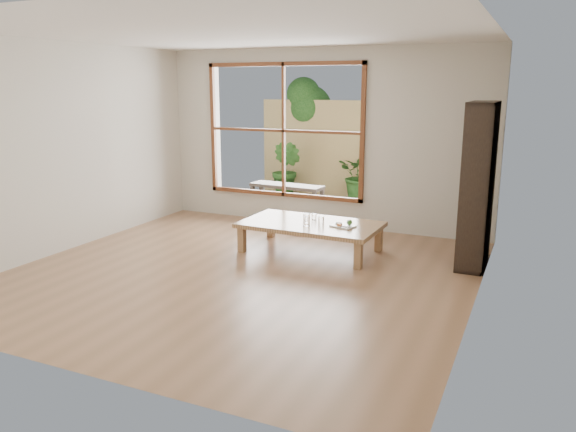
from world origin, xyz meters
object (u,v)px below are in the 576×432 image
(low_table, at_px, (311,226))
(food_tray, at_px, (344,225))
(garden_bench, at_px, (287,188))
(bookshelf, at_px, (478,185))

(low_table, bearing_deg, food_tray, -1.23)
(food_tray, bearing_deg, garden_bench, 144.14)
(low_table, bearing_deg, bookshelf, 10.68)
(food_tray, distance_m, garden_bench, 2.80)
(food_tray, height_order, garden_bench, food_tray)
(low_table, xyz_separation_m, food_tray, (0.45, -0.02, 0.07))
(garden_bench, bearing_deg, food_tray, -46.84)
(bookshelf, relative_size, garden_bench, 1.46)
(low_table, distance_m, food_tray, 0.46)
(low_table, xyz_separation_m, bookshelf, (1.94, 0.31, 0.61))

